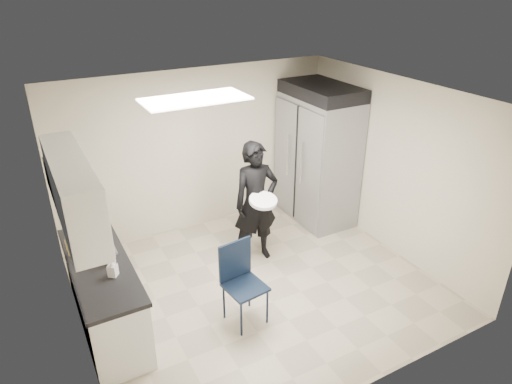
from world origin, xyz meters
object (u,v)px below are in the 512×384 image
commercial_fridge (317,160)px  man_tuxedo (256,203)px  lower_counter (105,296)px  folding_chair (245,287)px

commercial_fridge → man_tuxedo: bearing=-157.4°
commercial_fridge → man_tuxedo: commercial_fridge is taller
lower_counter → man_tuxedo: size_ratio=1.05×
folding_chair → man_tuxedo: bearing=49.0°
commercial_fridge → man_tuxedo: (-1.51, -0.63, -0.14)m
lower_counter → folding_chair: 1.66m
folding_chair → commercial_fridge: bearing=30.9°
lower_counter → commercial_fridge: size_ratio=0.90×
lower_counter → folding_chair: folding_chair is taller
commercial_fridge → folding_chair: (-2.29, -1.80, -0.55)m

